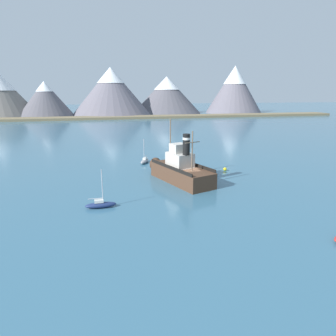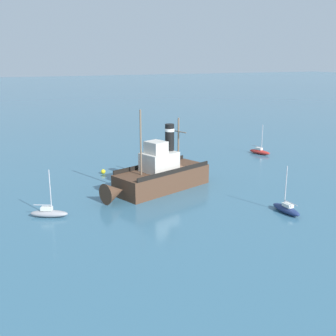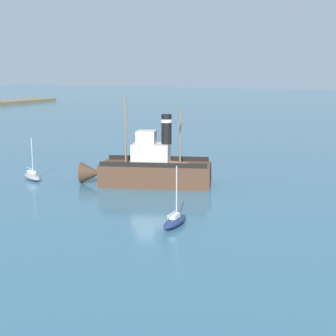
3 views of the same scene
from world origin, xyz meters
name	(u,v)px [view 1 (image 1 of 3)]	position (x,y,z in m)	size (l,w,h in m)	color
ground_plane	(190,184)	(0.00, 0.00, 0.00)	(600.00, 600.00, 0.00)	#38667F
mountain_ridge	(121,92)	(0.12, 143.99, 13.37)	(180.24, 56.75, 29.85)	slate
shoreline_strip	(125,117)	(0.00, 117.53, 0.60)	(240.00, 12.00, 1.20)	#7A6B4C
old_tugboat	(179,170)	(-1.19, 2.30, 1.83)	(8.14, 14.70, 9.90)	#4C3323
sailboat_navy	(101,204)	(-13.63, -6.69, 0.43)	(3.84, 1.23, 4.90)	navy
sailboat_grey	(145,161)	(-4.82, 15.79, 0.43)	(2.69, 3.89, 4.90)	gray
mooring_buoy	(225,169)	(8.48, 6.46, 0.31)	(0.62, 0.62, 0.62)	yellow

